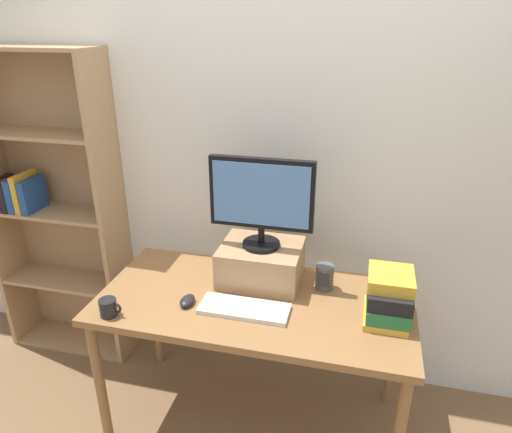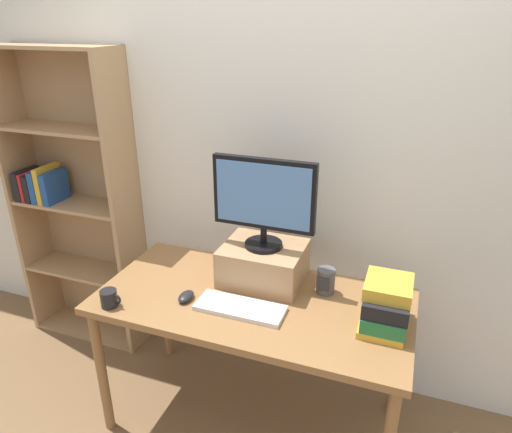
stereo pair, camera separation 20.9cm
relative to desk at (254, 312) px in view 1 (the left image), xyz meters
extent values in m
plane|color=brown|center=(0.00, 0.00, -0.69)|extent=(12.00, 12.00, 0.00)
cube|color=silver|center=(0.00, 0.54, 0.61)|extent=(7.00, 0.08, 2.60)
cube|color=olive|center=(0.00, 0.00, 0.06)|extent=(1.49, 0.72, 0.04)
cylinder|color=olive|center=(-0.70, -0.31, -0.32)|extent=(0.05, 0.05, 0.74)
cylinder|color=olive|center=(-0.70, 0.31, -0.32)|extent=(0.05, 0.05, 0.74)
cylinder|color=olive|center=(0.70, 0.31, -0.32)|extent=(0.05, 0.05, 0.74)
cube|color=tan|center=(-1.71, 0.36, 0.24)|extent=(0.03, 0.28, 1.87)
cube|color=tan|center=(-0.93, 0.36, 0.24)|extent=(0.03, 0.28, 1.87)
cube|color=tan|center=(-1.32, 0.49, 0.24)|extent=(0.80, 0.01, 1.87)
cube|color=tan|center=(-1.32, 0.36, -0.68)|extent=(0.75, 0.27, 0.02)
cube|color=tan|center=(-1.32, 0.36, -0.21)|extent=(0.75, 0.27, 0.02)
cube|color=tan|center=(-1.32, 0.36, 0.25)|extent=(0.75, 0.27, 0.02)
cube|color=tan|center=(-1.32, 0.36, 0.72)|extent=(0.75, 0.27, 0.02)
cube|color=tan|center=(-1.32, 0.36, 1.17)|extent=(0.75, 0.27, 0.02)
cube|color=black|center=(-1.64, 0.33, 0.36)|extent=(0.05, 0.20, 0.18)
cube|color=maroon|center=(-1.60, 0.33, 0.35)|extent=(0.03, 0.20, 0.18)
cube|color=black|center=(-1.56, 0.33, 0.35)|extent=(0.04, 0.20, 0.17)
cube|color=navy|center=(-1.51, 0.33, 0.36)|extent=(0.04, 0.20, 0.20)
cube|color=gold|center=(-1.47, 0.33, 0.38)|extent=(0.04, 0.20, 0.22)
cube|color=navy|center=(-1.42, 0.33, 0.36)|extent=(0.04, 0.20, 0.20)
cube|color=#A87F56|center=(-0.01, 0.18, 0.18)|extent=(0.40, 0.33, 0.19)
cylinder|color=black|center=(-0.01, 0.18, 0.28)|extent=(0.19, 0.19, 0.02)
cylinder|color=black|center=(-0.01, 0.18, 0.33)|extent=(0.03, 0.03, 0.08)
cube|color=black|center=(-0.01, 0.18, 0.55)|extent=(0.51, 0.04, 0.35)
cube|color=#4C7AB7|center=(-0.01, 0.16, 0.55)|extent=(0.47, 0.00, 0.31)
cube|color=silver|center=(-0.02, -0.11, 0.09)|extent=(0.41, 0.16, 0.02)
cube|color=white|center=(-0.02, -0.11, 0.10)|extent=(0.39, 0.14, 0.00)
ellipsoid|color=black|center=(-0.29, -0.12, 0.10)|extent=(0.06, 0.10, 0.04)
cube|color=gold|center=(0.60, -0.01, 0.10)|extent=(0.19, 0.25, 0.03)
cube|color=#236B38|center=(0.61, 0.00, 0.14)|extent=(0.18, 0.27, 0.06)
cube|color=black|center=(0.61, -0.01, 0.21)|extent=(0.19, 0.24, 0.07)
cube|color=gold|center=(0.61, 0.01, 0.27)|extent=(0.19, 0.21, 0.06)
cylinder|color=black|center=(-0.60, -0.29, 0.12)|extent=(0.08, 0.08, 0.08)
torus|color=black|center=(-0.57, -0.29, 0.12)|extent=(0.05, 0.01, 0.05)
cylinder|color=#4C4C51|center=(0.31, 0.18, 0.14)|extent=(0.09, 0.09, 0.13)
cube|color=#2D2D30|center=(0.31, 0.13, 0.15)|extent=(0.05, 0.00, 0.07)
camera|label=1|loc=(0.45, -1.79, 1.31)|focal=32.00mm
camera|label=2|loc=(0.65, -1.73, 1.31)|focal=32.00mm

